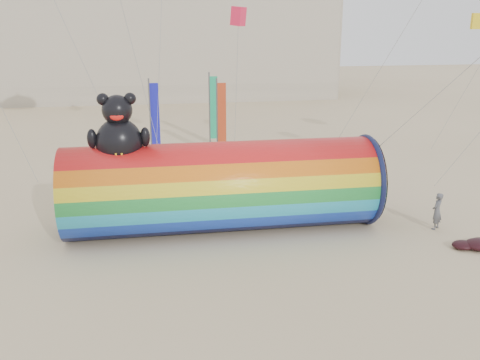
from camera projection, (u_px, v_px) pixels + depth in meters
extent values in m
plane|color=#CCB58C|center=(234.00, 249.00, 21.41)|extent=(160.00, 160.00, 0.00)
cube|color=#B7AD99|center=(65.00, 7.00, 60.00)|extent=(60.00, 15.00, 20.00)
cube|color=#28303D|center=(53.00, 1.00, 52.72)|extent=(59.50, 0.12, 17.00)
cylinder|color=red|center=(222.00, 187.00, 22.90)|extent=(13.23, 3.86, 3.86)
torus|color=#0F1438|center=(366.00, 179.00, 23.93)|extent=(0.26, 4.05, 4.05)
cylinder|color=black|center=(369.00, 179.00, 23.95)|extent=(0.07, 3.82, 3.82)
ellipsoid|color=black|center=(119.00, 142.00, 21.62)|extent=(1.89, 1.69, 1.98)
ellipsoid|color=yellow|center=(119.00, 149.00, 21.08)|extent=(0.97, 0.42, 0.85)
sphere|color=black|center=(117.00, 110.00, 21.24)|extent=(1.21, 1.21, 1.21)
sphere|color=black|center=(103.00, 99.00, 21.03)|extent=(0.49, 0.49, 0.49)
sphere|color=black|center=(130.00, 99.00, 21.19)|extent=(0.49, 0.49, 0.49)
ellipsoid|color=red|center=(117.00, 116.00, 20.82)|extent=(0.53, 0.19, 0.34)
ellipsoid|color=black|center=(92.00, 139.00, 21.29)|extent=(0.40, 0.40, 0.79)
ellipsoid|color=black|center=(145.00, 137.00, 21.62)|extent=(0.40, 0.40, 0.79)
imported|color=#4F5055|center=(437.00, 211.00, 23.18)|extent=(0.71, 0.68, 1.64)
ellipsoid|color=#33090F|center=(479.00, 244.00, 21.29)|extent=(1.17, 0.99, 0.41)
ellipsoid|color=#33090F|center=(463.00, 245.00, 21.35)|extent=(0.91, 0.77, 0.32)
ellipsoid|color=#33090F|center=(480.00, 242.00, 21.73)|extent=(0.78, 0.66, 0.27)
cylinder|color=#59595E|center=(150.00, 119.00, 34.52)|extent=(0.10, 0.10, 5.20)
cube|color=#1819B4|center=(155.00, 118.00, 34.56)|extent=(0.56, 0.06, 4.50)
cylinder|color=#59595E|center=(217.00, 119.00, 34.61)|extent=(0.10, 0.10, 5.20)
cube|color=#BA3A1A|center=(222.00, 118.00, 34.64)|extent=(0.56, 0.06, 4.50)
cylinder|color=#59595E|center=(210.00, 109.00, 38.43)|extent=(0.10, 0.10, 5.20)
cube|color=#19A56E|center=(214.00, 108.00, 38.46)|extent=(0.56, 0.06, 4.50)
cube|color=#F51B44|center=(238.00, 16.00, 29.60)|extent=(0.63, 0.63, 1.01)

